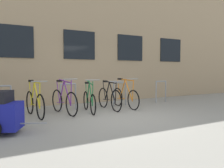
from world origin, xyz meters
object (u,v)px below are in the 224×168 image
bicycle_black (109,98)px  bicycle_green (89,100)px  bicycle_yellow (35,103)px  bicycle_orange (125,97)px  bicycle_purple (64,101)px

bicycle_black → bicycle_green: bearing=-171.6°
bicycle_yellow → bicycle_orange: size_ratio=1.01×
bicycle_green → bicycle_purple: 0.80m
bicycle_orange → bicycle_purple: bearing=-178.3°
bicycle_orange → bicycle_yellow: bearing=-178.8°
bicycle_black → bicycle_orange: 0.66m
bicycle_black → bicycle_purple: (-1.58, -0.02, 0.01)m
bicycle_green → bicycle_orange: size_ratio=0.93×
bicycle_black → bicycle_green: (-0.79, -0.12, -0.02)m
bicycle_green → bicycle_yellow: (-1.66, 0.10, 0.03)m
bicycle_green → bicycle_yellow: size_ratio=0.92×
bicycle_green → bicycle_purple: bearing=172.9°
bicycle_green → bicycle_orange: 1.46m
bicycle_purple → bicycle_orange: bearing=1.7°
bicycle_black → bicycle_purple: bearing=-179.4°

